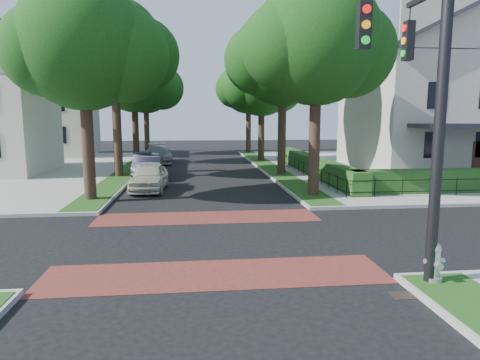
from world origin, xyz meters
name	(u,v)px	position (x,y,z in m)	size (l,w,h in m)	color
ground	(211,240)	(0.00, 0.00, 0.00)	(120.00, 120.00, 0.00)	black
sidewalk_ne	(439,166)	(19.50, 19.00, 0.07)	(30.00, 30.00, 0.15)	gray
crosswalk_far	(208,217)	(0.00, 3.20, 0.01)	(9.00, 2.20, 0.01)	maroon
crosswalk_near	(216,274)	(0.00, -3.20, 0.01)	(9.00, 2.20, 0.01)	maroon
storm_drain	(405,295)	(4.30, -5.00, 0.01)	(0.65, 0.45, 0.01)	black
grass_strip_ne	(269,167)	(5.40, 19.10, 0.16)	(1.60, 29.80, 0.02)	#1A4A15
grass_strip_nw	(130,169)	(-5.40, 19.10, 0.16)	(1.60, 29.80, 0.02)	#1A4A15
tree_right_near	(318,44)	(5.60, 7.24, 7.63)	(7.75, 6.67, 10.66)	black
tree_right_mid	(284,58)	(5.61, 15.25, 7.99)	(8.25, 7.09, 11.22)	black
tree_right_far	(262,84)	(5.60, 24.22, 6.91)	(7.25, 6.23, 9.74)	black
tree_right_back	(249,87)	(5.60, 33.23, 7.27)	(7.50, 6.45, 10.20)	black
tree_left_near	(86,47)	(-5.40, 7.23, 7.27)	(7.50, 6.45, 10.20)	black
tree_left_mid	(116,50)	(-5.39, 15.24, 8.34)	(8.00, 6.88, 11.48)	black
tree_left_far	(135,81)	(-5.40, 24.22, 7.12)	(7.00, 6.02, 9.86)	black
tree_left_back	(147,85)	(-5.40, 33.24, 7.41)	(7.75, 6.66, 10.44)	black
hedge_main_road	(312,165)	(7.70, 15.00, 0.75)	(1.00, 18.00, 1.20)	#234919
fence_main_road	(301,167)	(6.90, 15.00, 0.60)	(0.06, 18.00, 0.90)	black
house_victorian	(443,90)	(17.51, 15.92, 6.02)	(13.00, 13.05, 12.48)	#BBB7A7
house_left_far	(45,107)	(-15.49, 31.99, 5.04)	(10.00, 9.00, 10.14)	#BBB7A7
traffic_signal	(429,90)	(4.89, -4.41, 4.71)	(2.17, 2.00, 8.00)	black
parked_car_front	(149,177)	(-3.00, 9.96, 0.78)	(1.83, 4.55, 1.55)	beige
parked_car_middle	(148,165)	(-3.60, 15.04, 0.84)	(1.78, 5.11, 1.68)	#212332
parked_car_rear	(159,154)	(-3.60, 24.23, 0.83)	(2.33, 5.73, 1.66)	gray
fire_hydrant	(434,262)	(5.20, -4.61, 0.63)	(0.54, 0.56, 1.00)	#B3B3B6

